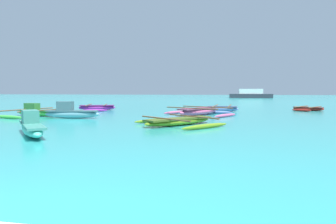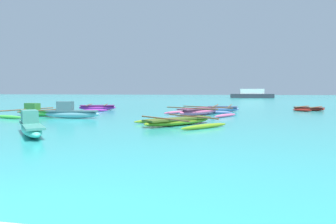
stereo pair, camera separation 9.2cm
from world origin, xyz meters
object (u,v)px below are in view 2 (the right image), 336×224
moored_boat_3 (309,109)px  moored_boat_0 (97,107)px  moored_boat_4 (31,126)px  moored_boat_2 (178,121)px  moored_boat_6 (71,112)px  moored_boat_7 (37,112)px  moored_boat_5 (223,109)px  distant_ferry (252,94)px  moored_boat_1 (199,111)px

moored_boat_3 → moored_boat_0: bearing=-137.4°
moored_boat_4 → moored_boat_2: bearing=89.3°
moored_boat_0 → moored_boat_6: moored_boat_6 is taller
moored_boat_0 → moored_boat_4: (3.43, -13.65, 0.09)m
moored_boat_3 → moored_boat_7: moored_boat_7 is taller
moored_boat_0 → moored_boat_4: bearing=-93.4°
moored_boat_6 → moored_boat_4: bearing=-79.2°
moored_boat_5 → moored_boat_6: moored_boat_6 is taller
moored_boat_5 → moored_boat_6: 11.36m
moored_boat_3 → moored_boat_5: moored_boat_5 is taller
moored_boat_5 → distant_ferry: (6.19, 45.47, 0.60)m
moored_boat_2 → moored_boat_3: bearing=3.4°
moored_boat_0 → moored_boat_5: size_ratio=0.93×
moored_boat_1 → moored_boat_5: moored_boat_1 is taller
moored_boat_7 → moored_boat_4: bearing=-41.4°
moored_boat_3 → moored_boat_5: size_ratio=0.74×
moored_boat_6 → moored_boat_7: (-2.98, 1.09, -0.09)m
moored_boat_0 → moored_boat_6: size_ratio=1.28×
moored_boat_0 → moored_boat_4: size_ratio=1.37×
moored_boat_4 → moored_boat_7: size_ratio=0.66×
moored_boat_1 → moored_boat_2: moored_boat_1 is taller
moored_boat_5 → moored_boat_4: bearing=-112.0°
moored_boat_4 → moored_boat_7: (-4.86, 7.47, -0.05)m
moored_boat_6 → moored_boat_3: bearing=26.4°
moored_boat_4 → moored_boat_6: bearing=155.9°
moored_boat_0 → moored_boat_3: moored_boat_0 is taller
moored_boat_4 → moored_boat_6: 6.65m
moored_boat_0 → moored_boat_7: bearing=-120.6°
distant_ferry → moored_boat_1: bearing=-98.9°
moored_boat_5 → moored_boat_7: (-11.73, -6.17, 0.03)m
moored_boat_4 → distant_ferry: size_ratio=0.33×
moored_boat_6 → moored_boat_1: bearing=20.2°
moored_boat_4 → moored_boat_5: 15.26m
moored_boat_2 → moored_boat_4: size_ratio=1.46×
moored_boat_5 → moored_boat_7: moored_boat_7 is taller
moored_boat_2 → moored_boat_6: bearing=110.6°
moored_boat_3 → moored_boat_6: size_ratio=1.01×
moored_boat_3 → moored_boat_4: (-13.76, -16.17, 0.15)m
moored_boat_1 → moored_boat_6: size_ratio=1.47×
moored_boat_7 → distant_ferry: (17.91, 51.64, 0.57)m
moored_boat_2 → moored_boat_5: size_ratio=0.99×
moored_boat_2 → moored_boat_4: (-4.87, -4.05, 0.13)m
moored_boat_0 → moored_boat_4: moored_boat_4 is taller
moored_boat_2 → moored_boat_4: moored_boat_4 is taller
moored_boat_3 → moored_boat_6: moored_boat_6 is taller
moored_boat_4 → moored_boat_1: bearing=111.1°
moored_boat_5 → moored_boat_6: bearing=-135.7°
moored_boat_0 → moored_boat_3: (17.19, 2.52, -0.06)m
moored_boat_1 → moored_boat_4: 11.24m
moored_boat_0 → moored_boat_2: moored_boat_0 is taller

